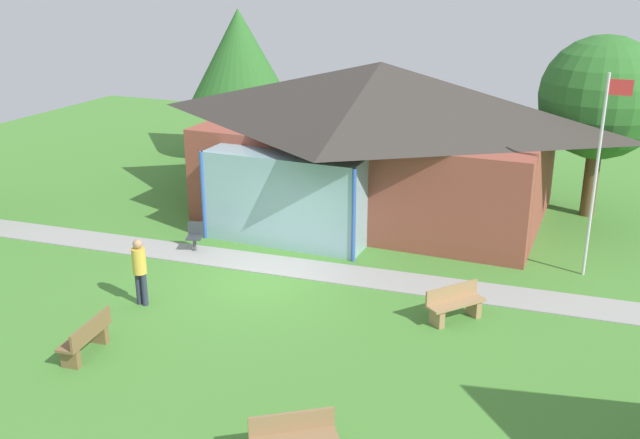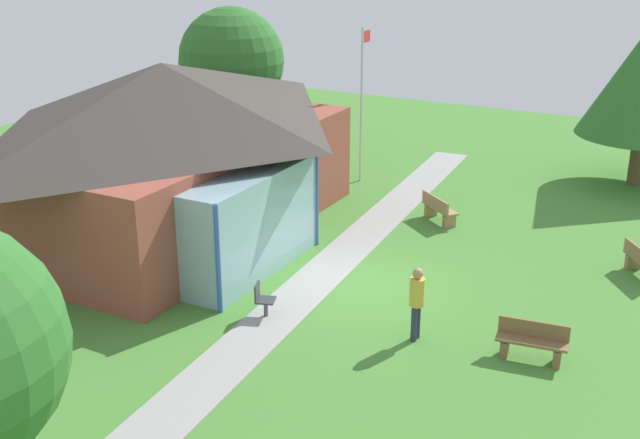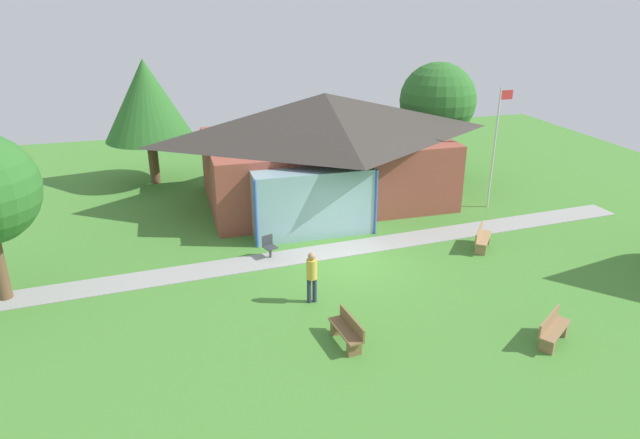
# 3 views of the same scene
# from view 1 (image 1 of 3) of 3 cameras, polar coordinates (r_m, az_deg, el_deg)

# --- Properties ---
(ground_plane) EXTENTS (44.00, 44.00, 0.00)m
(ground_plane) POSITION_cam_1_polar(r_m,az_deg,el_deg) (19.55, -4.36, -4.92)
(ground_plane) COLOR #478433
(pavilion) EXTENTS (11.82, 8.67, 5.03)m
(pavilion) POSITION_cam_1_polar(r_m,az_deg,el_deg) (24.38, 4.41, 6.52)
(pavilion) COLOR brown
(pavilion) RESTS_ON ground_plane
(footpath) EXTENTS (25.63, 3.07, 0.03)m
(footpath) POSITION_cam_1_polar(r_m,az_deg,el_deg) (20.48, -2.93, -3.66)
(footpath) COLOR #999993
(footpath) RESTS_ON ground_plane
(flagpole) EXTENTS (0.64, 0.08, 5.48)m
(flagpole) POSITION_cam_1_polar(r_m,az_deg,el_deg) (20.27, 20.97, 3.80)
(flagpole) COLOR silver
(flagpole) RESTS_ON ground_plane
(bench_front_center) EXTENTS (0.62, 1.54, 0.84)m
(bench_front_center) POSITION_cam_1_polar(r_m,az_deg,el_deg) (16.71, -17.83, -8.84)
(bench_front_center) COLOR brown
(bench_front_center) RESTS_ON ground_plane
(bench_mid_right) EXTENTS (1.28, 1.44, 0.84)m
(bench_mid_right) POSITION_cam_1_polar(r_m,az_deg,el_deg) (17.67, 10.51, -6.55)
(bench_mid_right) COLOR #9E7A51
(bench_mid_right) RESTS_ON ground_plane
(bench_front_right) EXTENTS (1.48, 1.22, 0.84)m
(bench_front_right) POSITION_cam_1_polar(r_m,az_deg,el_deg) (12.95, -2.10, -16.82)
(bench_front_right) COLOR olive
(bench_front_right) RESTS_ON ground_plane
(patio_chair_west) EXTENTS (0.56, 0.56, 0.86)m
(patio_chair_west) POSITION_cam_1_polar(r_m,az_deg,el_deg) (21.73, -9.78, -1.40)
(patio_chair_west) COLOR #33383D
(patio_chair_west) RESTS_ON ground_plane
(visitor_strolling_lawn) EXTENTS (0.34, 0.34, 1.74)m
(visitor_strolling_lawn) POSITION_cam_1_polar(r_m,az_deg,el_deg) (18.40, -13.95, -3.61)
(visitor_strolling_lawn) COLOR #2D3347
(visitor_strolling_lawn) RESTS_ON ground_plane
(tree_behind_pavilion_left) EXTENTS (4.39, 4.39, 6.27)m
(tree_behind_pavilion_left) POSITION_cam_1_polar(r_m,az_deg,el_deg) (31.58, -6.34, 12.52)
(tree_behind_pavilion_left) COLOR brown
(tree_behind_pavilion_left) RESTS_ON ground_plane
(tree_behind_pavilion_right) EXTENTS (3.96, 3.96, 5.96)m
(tree_behind_pavilion_right) POSITION_cam_1_polar(r_m,az_deg,el_deg) (25.25, 21.18, 8.85)
(tree_behind_pavilion_right) COLOR brown
(tree_behind_pavilion_right) RESTS_ON ground_plane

